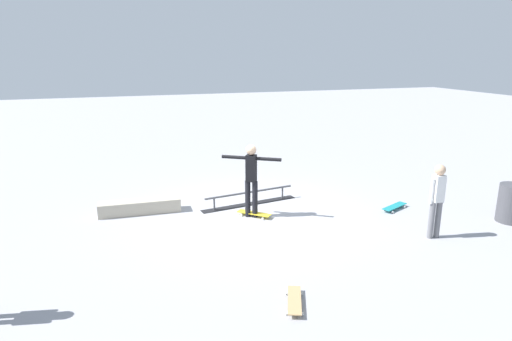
# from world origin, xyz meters

# --- Properties ---
(ground_plane) EXTENTS (60.00, 60.00, 0.00)m
(ground_plane) POSITION_xyz_m (0.00, 0.00, 0.00)
(ground_plane) COLOR #9E9EA3
(grind_rail) EXTENTS (2.53, 0.62, 0.34)m
(grind_rail) POSITION_xyz_m (-0.12, -0.70, 0.15)
(grind_rail) COLOR black
(grind_rail) RESTS_ON ground_plane
(skate_ledge) EXTENTS (1.89, 0.50, 0.31)m
(skate_ledge) POSITION_xyz_m (2.51, -0.93, 0.16)
(skate_ledge) COLOR #B2A893
(skate_ledge) RESTS_ON ground_plane
(skater_main) EXTENTS (1.19, 0.79, 1.69)m
(skater_main) POSITION_xyz_m (0.10, 0.12, 0.98)
(skater_main) COLOR black
(skater_main) RESTS_ON ground_plane
(skateboard_main) EXTENTS (0.71, 0.70, 0.09)m
(skateboard_main) POSITION_xyz_m (0.04, 0.13, 0.07)
(skateboard_main) COLOR yellow
(skateboard_main) RESTS_ON ground_plane
(bystander_white_shirt) EXTENTS (0.35, 0.21, 1.54)m
(bystander_white_shirt) POSITION_xyz_m (-3.07, 2.41, 0.87)
(bystander_white_shirt) COLOR slate
(bystander_white_shirt) RESTS_ON ground_plane
(loose_skateboard_natural) EXTENTS (0.49, 0.82, 0.09)m
(loose_skateboard_natural) POSITION_xyz_m (0.61, 3.80, 0.07)
(loose_skateboard_natural) COLOR tan
(loose_skateboard_natural) RESTS_ON ground_plane
(loose_skateboard_teal) EXTENTS (0.81, 0.51, 0.09)m
(loose_skateboard_teal) POSITION_xyz_m (-3.32, 0.76, 0.07)
(loose_skateboard_teal) COLOR teal
(loose_skateboard_teal) RESTS_ON ground_plane
(trash_bin) EXTENTS (0.58, 0.58, 0.85)m
(trash_bin) POSITION_xyz_m (-5.30, 2.23, 0.43)
(trash_bin) COLOR #47474C
(trash_bin) RESTS_ON ground_plane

